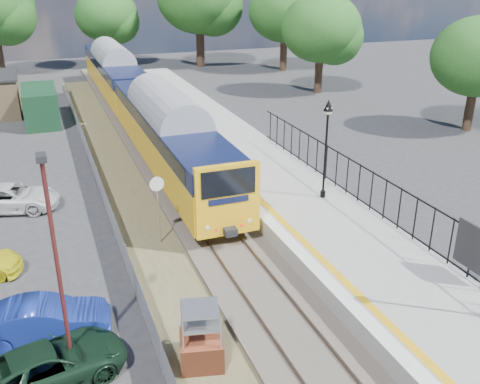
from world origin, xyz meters
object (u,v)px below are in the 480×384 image
train (134,94)px  brick_plinth (201,337)px  victorian_lamp_north (327,126)px  car_blue (44,320)px  carpark_lamp (56,256)px  speed_sign (158,198)px  car_green (48,365)px  car_white (10,198)px

train → brick_plinth: size_ratio=20.51×
brick_plinth → victorian_lamp_north: bearing=43.7°
brick_plinth → car_blue: brick_plinth is taller
carpark_lamp → train: bearing=75.6°
brick_plinth → speed_sign: bearing=86.2°
train → carpark_lamp: (-6.59, -25.61, 1.45)m
train → car_green: bearing=-105.6°
car_green → car_white: bearing=-8.2°
car_blue → brick_plinth: bearing=-117.7°
speed_sign → victorian_lamp_north: bearing=-4.2°
speed_sign → train: bearing=76.8°
car_white → speed_sign: bearing=-119.6°
train → speed_sign: train is taller
victorian_lamp_north → car_white: 15.32m
car_green → car_white: car_white is taller
train → carpark_lamp: 26.49m
victorian_lamp_north → car_blue: bearing=-158.0°
speed_sign → car_blue: 6.95m
train → car_blue: bearing=-107.0°
speed_sign → car_blue: (-4.75, -4.86, -1.43)m
speed_sign → car_green: size_ratio=0.70×
car_blue → car_white: car_blue is taller
victorian_lamp_north → carpark_lamp: 13.78m
speed_sign → car_white: (-5.93, 5.93, -1.46)m
speed_sign → car_green: 8.57m
speed_sign → car_green: bearing=-129.6°
car_green → car_white: size_ratio=0.96×
brick_plinth → car_white: bearing=111.6°
brick_plinth → car_blue: 5.13m
brick_plinth → car_white: (-5.41, 13.68, -0.32)m
victorian_lamp_north → car_white: size_ratio=1.01×
victorian_lamp_north → speed_sign: (-7.80, -0.20, -2.20)m
train → car_green: train is taller
speed_sign → car_white: 8.51m
victorian_lamp_north → speed_sign: size_ratio=1.51×
car_green → car_blue: 2.14m
victorian_lamp_north → car_blue: 14.02m
car_blue → train: bearing=-10.4°
train → speed_sign: 19.03m
victorian_lamp_north → car_white: bearing=157.4°
train → car_green: (-7.21, -25.86, -1.74)m
carpark_lamp → car_white: size_ratio=1.45×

